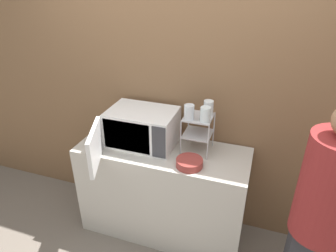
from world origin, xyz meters
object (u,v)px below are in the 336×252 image
at_px(microwave, 140,128).
at_px(person, 323,212).
at_px(dish_rack, 198,126).
at_px(glass_front_left, 189,112).
at_px(glass_front_right, 205,114).
at_px(bowl, 189,163).
at_px(glass_back_right, 208,108).

bearing_deg(microwave, person, -16.61).
bearing_deg(dish_rack, microwave, -172.65).
distance_m(microwave, glass_front_left, 0.47).
bearing_deg(dish_rack, glass_front_left, -133.23).
relative_size(dish_rack, person, 0.19).
relative_size(glass_front_right, bowl, 0.56).
bearing_deg(glass_front_right, microwave, 179.73).
distance_m(glass_front_left, glass_back_right, 0.18).
height_order(glass_front_left, bowl, glass_front_left).
bearing_deg(dish_rack, person, -27.66).
relative_size(microwave, glass_back_right, 6.96).
bearing_deg(glass_front_right, person, -26.01).
distance_m(dish_rack, bowl, 0.31).
relative_size(glass_front_right, person, 0.07).
height_order(microwave, glass_front_right, glass_front_right).
relative_size(dish_rack, glass_front_left, 2.70).
bearing_deg(glass_front_left, bowl, -70.55).
xyz_separation_m(microwave, glass_front_left, (0.42, -0.00, 0.22)).
bearing_deg(glass_front_right, bowl, -109.64).
distance_m(dish_rack, person, 1.05).
distance_m(glass_back_right, bowl, 0.46).
bearing_deg(dish_rack, glass_back_right, 45.79).
bearing_deg(bowl, microwave, 159.46).
relative_size(glass_back_right, glass_front_right, 1.00).
height_order(microwave, dish_rack, dish_rack).
xyz_separation_m(dish_rack, glass_back_right, (0.06, 0.06, 0.15)).
xyz_separation_m(glass_back_right, bowl, (-0.06, -0.31, -0.34)).
height_order(glass_back_right, glass_front_right, same).
bearing_deg(person, dish_rack, 152.34).
distance_m(glass_front_left, glass_front_right, 0.13).
relative_size(microwave, dish_rack, 2.58).
xyz_separation_m(glass_front_left, glass_back_right, (0.12, 0.13, 0.00)).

